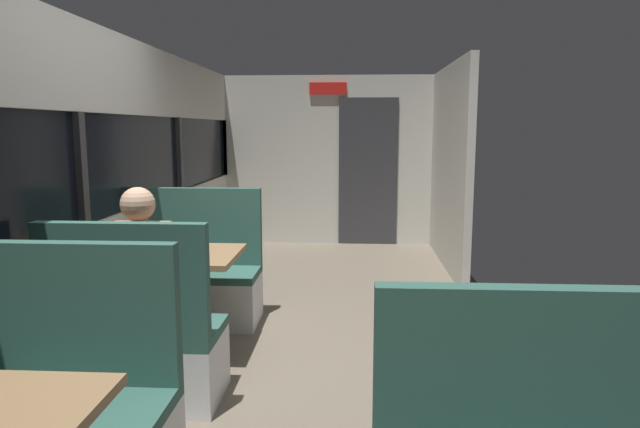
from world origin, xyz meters
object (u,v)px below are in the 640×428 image
at_px(bench_mid_window_facing_end, 138,348).
at_px(bench_mid_window_facing_entry, 202,283).
at_px(seated_passenger, 141,310).
at_px(coffee_cup_secondary, 173,243).
at_px(bench_near_window_facing_entry, 62,426).
at_px(dining_table_mid_window, 174,267).

height_order(bench_mid_window_facing_end, bench_mid_window_facing_entry, same).
relative_size(seated_passenger, coffee_cup_secondary, 14.00).
bearing_deg(bench_mid_window_facing_end, seated_passenger, 90.00).
distance_m(bench_mid_window_facing_entry, coffee_cup_secondary, 0.73).
bearing_deg(bench_mid_window_facing_entry, coffee_cup_secondary, -93.78).
xyz_separation_m(bench_near_window_facing_entry, seated_passenger, (0.00, 0.93, 0.21)).
relative_size(bench_mid_window_facing_end, coffee_cup_secondary, 12.22).
xyz_separation_m(dining_table_mid_window, bench_mid_window_facing_entry, (0.00, 0.70, -0.31)).
xyz_separation_m(dining_table_mid_window, seated_passenger, (0.00, -0.63, -0.10)).
distance_m(seated_passenger, coffee_cup_secondary, 0.80).
bearing_deg(bench_mid_window_facing_entry, seated_passenger, -90.00).
height_order(dining_table_mid_window, bench_mid_window_facing_end, bench_mid_window_facing_end).
xyz_separation_m(bench_near_window_facing_entry, coffee_cup_secondary, (-0.04, 1.69, 0.46)).
height_order(bench_mid_window_facing_end, coffee_cup_secondary, bench_mid_window_facing_end).
xyz_separation_m(bench_mid_window_facing_entry, seated_passenger, (0.00, -1.33, 0.21)).
xyz_separation_m(bench_near_window_facing_entry, bench_mid_window_facing_end, (0.00, 0.86, 0.00)).
xyz_separation_m(bench_near_window_facing_entry, bench_mid_window_facing_entry, (0.00, 2.26, 0.00)).
bearing_deg(bench_near_window_facing_entry, coffee_cup_secondary, 91.28).
relative_size(bench_mid_window_facing_entry, seated_passenger, 0.87).
bearing_deg(bench_mid_window_facing_entry, bench_near_window_facing_entry, -90.00).
distance_m(bench_mid_window_facing_end, seated_passenger, 0.22).
bearing_deg(bench_mid_window_facing_entry, dining_table_mid_window, -90.00).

